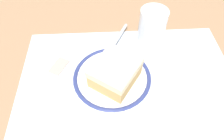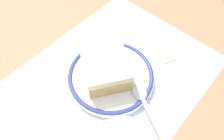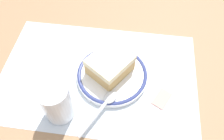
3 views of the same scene
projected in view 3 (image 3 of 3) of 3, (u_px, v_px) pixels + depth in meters
ground_plane at (98, 75)px, 0.57m from camera, size 2.40×2.40×0.00m
placemat at (98, 75)px, 0.57m from camera, size 0.49×0.32×0.00m
plate at (112, 76)px, 0.56m from camera, size 0.17×0.17×0.02m
cake_slice at (110, 65)px, 0.54m from camera, size 0.12×0.12×0.05m
spoon at (104, 105)px, 0.50m from camera, size 0.08×0.12×0.01m
cup at (57, 103)px, 0.48m from camera, size 0.06×0.06×0.10m
sugar_packet at (162, 98)px, 0.53m from camera, size 0.05×0.06×0.01m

